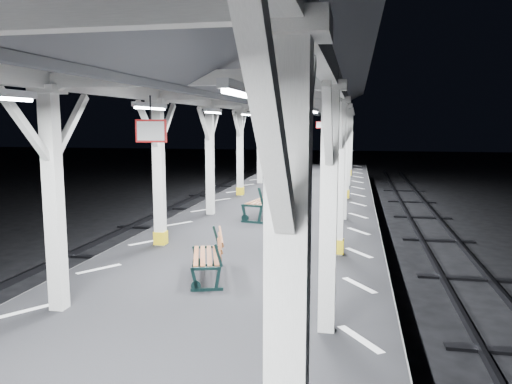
% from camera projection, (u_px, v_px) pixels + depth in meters
% --- Properties ---
extents(ground, '(120.00, 120.00, 0.00)m').
position_uv_depth(ground, '(223.00, 329.00, 9.23)').
color(ground, black).
rests_on(ground, ground).
extents(platform, '(6.00, 50.00, 1.00)m').
position_uv_depth(platform, '(223.00, 303.00, 9.16)').
color(platform, black).
rests_on(platform, ground).
extents(hazard_stripes_left, '(1.00, 48.00, 0.01)m').
position_uv_depth(hazard_stripes_left, '(99.00, 269.00, 9.57)').
color(hazard_stripes_left, silver).
rests_on(hazard_stripes_left, platform).
extents(hazard_stripes_right, '(1.00, 48.00, 0.01)m').
position_uv_depth(hazard_stripes_right, '(359.00, 285.00, 8.61)').
color(hazard_stripes_right, silver).
rests_on(hazard_stripes_right, platform).
extents(canopy, '(5.40, 49.00, 4.65)m').
position_uv_depth(canopy, '(220.00, 78.00, 8.58)').
color(canopy, silver).
rests_on(canopy, platform).
extents(bench_mid, '(0.97, 1.60, 0.82)m').
position_uv_depth(bench_mid, '(211.00, 254.00, 8.99)').
color(bench_mid, black).
rests_on(bench_mid, platform).
extents(bench_far, '(1.05, 2.00, 1.03)m').
position_uv_depth(bench_far, '(268.00, 199.00, 14.63)').
color(bench_far, black).
rests_on(bench_far, platform).
extents(bench_extra, '(1.00, 1.94, 1.00)m').
position_uv_depth(bench_extra, '(303.00, 166.00, 26.28)').
color(bench_extra, black).
rests_on(bench_extra, platform).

